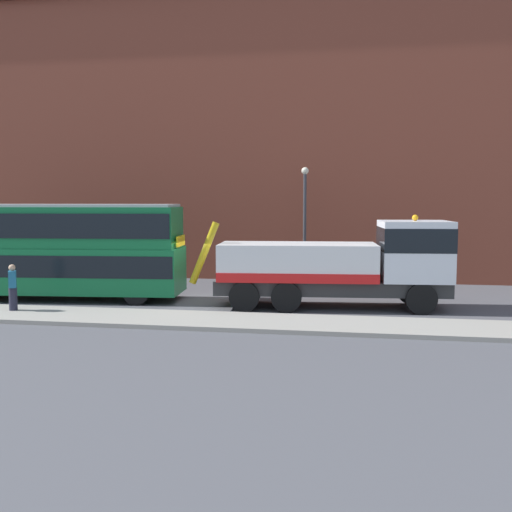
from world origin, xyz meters
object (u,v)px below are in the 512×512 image
at_px(double_decker_bus, 52,247).
at_px(pedestrian_onlooker, 13,288).
at_px(street_lamp, 305,215).
at_px(recovery_tow_truck, 343,263).

xyz_separation_m(double_decker_bus, pedestrian_onlooker, (0.20, -3.38, -1.25)).
relative_size(double_decker_bus, street_lamp, 1.92).
bearing_deg(pedestrian_onlooker, recovery_tow_truck, -12.81).
xyz_separation_m(recovery_tow_truck, pedestrian_onlooker, (-12.02, -3.42, -0.77)).
height_order(pedestrian_onlooker, street_lamp, street_lamp).
xyz_separation_m(pedestrian_onlooker, street_lamp, (9.94, 9.51, 2.49)).
relative_size(double_decker_bus, pedestrian_onlooker, 6.54).
height_order(recovery_tow_truck, street_lamp, street_lamp).
xyz_separation_m(recovery_tow_truck, street_lamp, (-2.08, 6.09, 1.71)).
distance_m(pedestrian_onlooker, street_lamp, 13.98).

